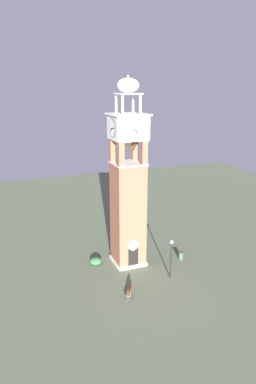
{
  "coord_description": "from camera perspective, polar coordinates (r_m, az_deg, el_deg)",
  "views": [
    {
      "loc": [
        -12.76,
        -32.46,
        18.44
      ],
      "look_at": [
        0.0,
        0.0,
        7.88
      ],
      "focal_mm": 33.52,
      "sensor_mm": 36.0,
      "label": 1
    }
  ],
  "objects": [
    {
      "name": "lamp_post",
      "position": [
        35.46,
        6.9,
        -9.5
      ],
      "size": [
        0.36,
        0.36,
        4.02
      ],
      "color": "black",
      "rests_on": "ground"
    },
    {
      "name": "clock_tower",
      "position": [
        36.41,
        0.0,
        0.12
      ],
      "size": [
        3.57,
        3.57,
        19.23
      ],
      "color": "#93543D",
      "rests_on": "ground"
    },
    {
      "name": "shrub_near_entry",
      "position": [
        38.9,
        -5.16,
        -10.88
      ],
      "size": [
        1.28,
        1.28,
        0.76
      ],
      "primitive_type": "ellipsoid",
      "color": "#336638",
      "rests_on": "ground"
    },
    {
      "name": "trash_bin",
      "position": [
        40.25,
        8.41,
        -9.97
      ],
      "size": [
        0.52,
        0.52,
        0.8
      ],
      "primitive_type": "cylinder",
      "color": "#38513D",
      "rests_on": "ground"
    },
    {
      "name": "shrub_left_of_tower",
      "position": [
        42.81,
        -1.19,
        -8.15
      ],
      "size": [
        1.19,
        1.19,
        0.69
      ],
      "primitive_type": "ellipsoid",
      "color": "#336638",
      "rests_on": "ground"
    },
    {
      "name": "park_bench",
      "position": [
        33.57,
        0.36,
        -15.48
      ],
      "size": [
        1.21,
        1.59,
        0.95
      ],
      "color": "brown",
      "rests_on": "ground"
    },
    {
      "name": "ground",
      "position": [
        39.45,
        -0.0,
        -11.02
      ],
      "size": [
        80.0,
        80.0,
        0.0
      ],
      "primitive_type": "plane",
      "color": "#5B664C"
    }
  ]
}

